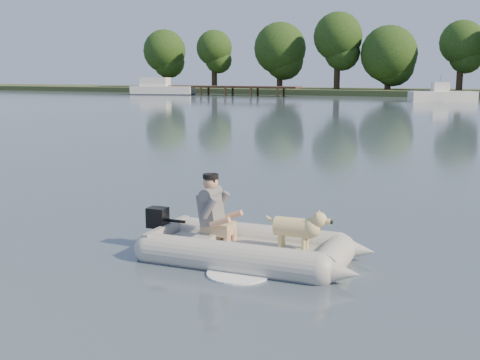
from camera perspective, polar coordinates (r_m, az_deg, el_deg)
The scene contains 8 objects.
water at distance 8.41m, azimuth -5.28°, elevation -7.05°, with size 160.00×160.00×0.00m, color slate.
dock at distance 66.18m, azimuth -1.83°, elevation 8.47°, with size 18.00×2.00×1.04m, color #4C331E, non-canonical shape.
dinghy at distance 8.02m, azimuth 1.15°, elevation -4.10°, with size 3.96×2.55×1.21m, color #A5A6A1, non-canonical shape.
man at distance 8.25m, azimuth -2.66°, elevation -2.51°, with size 0.63×0.54×0.93m, color slate, non-canonical shape.
dog at distance 7.90m, azimuth 5.08°, elevation -4.80°, with size 0.81×0.29×0.54m, color tan, non-canonical shape.
outboard_motor at distance 8.68m, azimuth -7.79°, elevation -4.69°, with size 0.36×0.25×0.68m, color black, non-canonical shape.
cabin_cruiser at distance 68.60m, azimuth -7.33°, elevation 8.82°, with size 7.29×2.60×2.26m, color white, non-canonical shape.
motorboat at distance 55.15m, azimuth 18.67°, elevation 8.20°, with size 5.68×2.19×2.40m, color white, non-canonical shape.
Camera 1 is at (4.11, -6.90, 2.48)m, focal length 45.00 mm.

